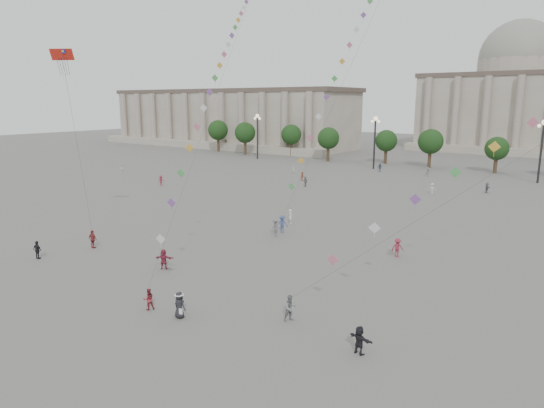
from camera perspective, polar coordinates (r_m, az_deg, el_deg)
The scene contains 29 objects.
ground at distance 36.82m, azimuth -12.46°, elevation -10.08°, with size 360.00×360.00×0.00m, color #585653.
hall_west at distance 154.01m, azimuth -5.25°, elevation 10.03°, with size 84.00×26.22×17.20m.
hall_central at distance 153.84m, azimuth 26.60°, elevation 11.00°, with size 48.30×34.30×35.50m.
tree_row at distance 104.03m, azimuth 21.41°, elevation 6.64°, with size 137.12×5.12×8.00m.
lamp_post_far_west at distance 116.60m, azimuth -1.73°, elevation 8.92°, with size 2.00×0.90×10.65m.
lamp_post_mid_west at distance 101.24m, azimuth 12.02°, elevation 8.19°, with size 2.00×0.90×10.65m.
lamp_post_mid_east at distance 93.29m, azimuth 29.21°, elevation 6.63°, with size 2.00×0.90×10.65m.
person_crowd_0 at distance 97.87m, azimuth 12.56°, elevation 4.21°, with size 0.99×0.41×1.69m, color #304D6D.
person_crowd_1 at distance 99.51m, azimuth -17.24°, elevation 4.06°, with size 0.78×0.61×1.61m, color white.
person_crowd_2 at distance 81.71m, azimuth -12.93°, elevation 2.70°, with size 1.11×0.64×1.72m, color maroon.
person_crowd_3 at distance 28.04m, azimuth 10.25°, elevation -15.48°, with size 1.51×0.48×1.63m, color black.
person_crowd_4 at distance 94.66m, azimuth 17.85°, elevation 3.65°, with size 1.52×0.48×1.64m, color beige.
person_crowd_6 at distance 49.84m, azimuth 0.38°, elevation -2.76°, with size 1.23×0.71×1.91m, color slate.
person_crowd_8 at distance 44.81m, azimuth 14.55°, elevation -4.99°, with size 1.11×0.64×1.72m, color maroon.
person_crowd_10 at distance 91.60m, azimuth 2.54°, elevation 3.95°, with size 0.59×0.39×1.62m, color #B7B7B2.
person_crowd_12 at distance 80.34m, azimuth 23.97°, elevation 1.78°, with size 1.51×0.48×1.63m, color slate.
person_crowd_13 at distance 55.08m, azimuth 2.20°, elevation -1.46°, with size 0.61×0.40×1.66m, color white.
person_crowd_16 at distance 78.98m, azimuth 3.94°, elevation 2.65°, with size 0.98×0.41×1.68m, color slate.
person_crowd_17 at distance 85.02m, azimuth 3.59°, elevation 3.28°, with size 0.99×0.57×1.54m, color brown.
person_crowd_19 at distance 76.30m, azimuth 18.32°, elevation 1.73°, with size 1.08×0.62×1.67m, color beige.
tourist_0 at distance 48.92m, azimuth -20.34°, elevation -3.91°, with size 1.03×0.43×1.76m, color maroon.
tourist_2 at distance 41.33m, azimuth -12.62°, elevation -6.35°, with size 1.58×0.50×1.71m, color maroon.
tourist_4 at distance 47.59m, azimuth -25.88°, elevation -4.89°, with size 0.96×0.40×1.63m, color black.
kite_flyer_0 at distance 33.92m, azimuth -14.31°, elevation -10.79°, with size 0.72×0.56×1.48m, color maroon.
kite_flyer_1 at distance 51.26m, azimuth 1.19°, elevation -2.36°, with size 1.21×0.70×1.87m, color #394A82.
kite_flyer_2 at distance 31.35m, azimuth 2.18°, elevation -12.13°, with size 0.83×0.64×1.70m, color slate.
hat_person at distance 32.24m, azimuth -10.84°, elevation -11.54°, with size 0.86×0.60×1.74m.
dragon_kite at distance 51.82m, azimuth -23.37°, elevation 14.94°, with size 3.36×1.60×17.23m.
kite_train_west at distance 66.47m, azimuth -4.97°, elevation 18.13°, with size 34.79×56.23×76.88m.
Camera 1 is at (25.78, -22.44, 13.68)m, focal length 32.00 mm.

